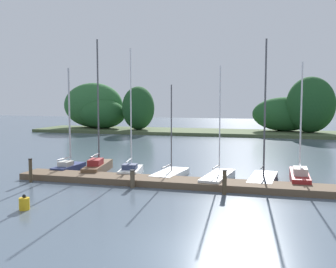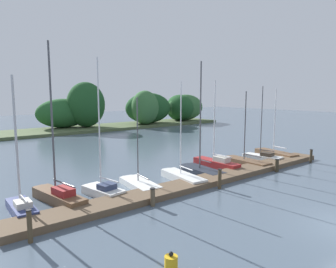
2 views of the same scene
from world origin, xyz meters
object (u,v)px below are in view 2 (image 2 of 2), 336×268
at_px(sailboat_1, 57,194).
at_px(sailboat_6, 215,163).
at_px(sailboat_2, 102,189).
at_px(sailboat_5, 201,168).
at_px(sailboat_4, 181,176).
at_px(mooring_piling_4, 311,156).
at_px(mooring_piling_2, 220,179).
at_px(mooring_piling_3, 277,165).
at_px(sailboat_8, 262,157).
at_px(sailboat_3, 139,183).
at_px(mooring_piling_1, 153,197).
at_px(sailboat_7, 245,161).
at_px(sailboat_0, 21,205).
at_px(channel_buoy_0, 171,263).
at_px(mooring_piling_0, 30,226).
at_px(sailboat_9, 274,153).

height_order(sailboat_1, sailboat_6, sailboat_1).
bearing_deg(sailboat_2, sailboat_5, -99.54).
bearing_deg(sailboat_4, mooring_piling_4, -95.91).
relative_size(mooring_piling_2, mooring_piling_3, 1.28).
bearing_deg(sailboat_8, mooring_piling_4, -150.84).
bearing_deg(sailboat_3, mooring_piling_1, 165.46).
height_order(sailboat_7, mooring_piling_1, sailboat_7).
height_order(sailboat_4, mooring_piling_3, sailboat_4).
relative_size(sailboat_0, sailboat_5, 0.83).
xyz_separation_m(sailboat_7, mooring_piling_2, (-6.29, -2.94, 0.34)).
xyz_separation_m(sailboat_0, sailboat_6, (13.96, 0.32, -0.02)).
bearing_deg(sailboat_6, sailboat_0, 91.01).
bearing_deg(sailboat_3, sailboat_8, -84.53).
distance_m(sailboat_7, channel_buoy_0, 16.10).
distance_m(sailboat_3, sailboat_8, 12.30).
distance_m(mooring_piling_0, mooring_piling_3, 17.08).
distance_m(mooring_piling_1, channel_buoy_0, 5.87).
bearing_deg(sailboat_1, sailboat_9, -100.73).
relative_size(sailboat_4, channel_buoy_0, 9.72).
relative_size(sailboat_6, sailboat_8, 1.06).
bearing_deg(sailboat_7, mooring_piling_3, -178.21).
bearing_deg(sailboat_3, sailboat_2, 98.28).
distance_m(sailboat_9, mooring_piling_0, 22.17).
bearing_deg(mooring_piling_4, sailboat_4, 167.05).
height_order(sailboat_1, sailboat_4, sailboat_1).
relative_size(sailboat_3, sailboat_9, 0.90).
distance_m(sailboat_1, sailboat_3, 4.86).
height_order(sailboat_5, mooring_piling_4, sailboat_5).
bearing_deg(sailboat_7, mooring_piling_4, -119.30).
distance_m(sailboat_0, sailboat_6, 13.96).
distance_m(mooring_piling_0, channel_buoy_0, 5.75).
relative_size(sailboat_0, sailboat_2, 0.86).
bearing_deg(mooring_piling_4, sailboat_8, 128.56).
relative_size(mooring_piling_0, mooring_piling_4, 1.19).
bearing_deg(sailboat_2, channel_buoy_0, 157.99).
bearing_deg(mooring_piling_0, sailboat_4, 15.06).
height_order(sailboat_6, channel_buoy_0, sailboat_6).
relative_size(sailboat_7, sailboat_8, 0.93).
xyz_separation_m(sailboat_4, sailboat_6, (4.33, 1.00, 0.12)).
relative_size(sailboat_8, mooring_piling_1, 6.63).
height_order(sailboat_6, mooring_piling_0, sailboat_6).
distance_m(sailboat_7, sailboat_9, 4.84).
relative_size(sailboat_1, mooring_piling_3, 8.79).
bearing_deg(mooring_piling_0, sailboat_0, 81.68).
bearing_deg(channel_buoy_0, sailboat_6, 36.95).
height_order(mooring_piling_1, mooring_piling_3, mooring_piling_3).
distance_m(sailboat_0, sailboat_2, 4.23).
bearing_deg(sailboat_8, mooring_piling_2, 99.89).
xyz_separation_m(sailboat_4, sailboat_5, (2.40, 0.65, 0.04)).
distance_m(sailboat_1, sailboat_7, 14.75).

